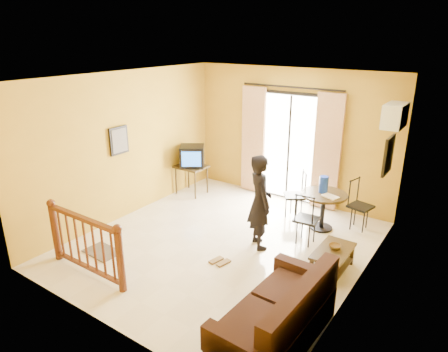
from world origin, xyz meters
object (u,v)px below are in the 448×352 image
Objects in this scene: sofa at (279,318)px; standing_person at (260,202)px; dining_table at (323,201)px; coffee_table at (333,257)px; television at (192,156)px.

standing_person is at bearing 127.77° from sofa.
dining_table is at bearing -76.56° from standing_person.
coffee_table is 1.77m from sofa.
standing_person is (-0.64, -1.22, 0.26)m from dining_table.
television is at bearing 14.61° from standing_person.
sofa reaches higher than coffee_table.
standing_person reaches higher than television.
television is 0.82× the size of dining_table.
television is 4.83m from sofa.
television is 3.98m from coffee_table.
coffee_table is (3.72, -1.26, -0.64)m from television.
television is 3.06m from dining_table.
dining_table is 0.52× the size of standing_person.
dining_table is 1.47m from coffee_table.
coffee_table is at bearing -141.28° from standing_person.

